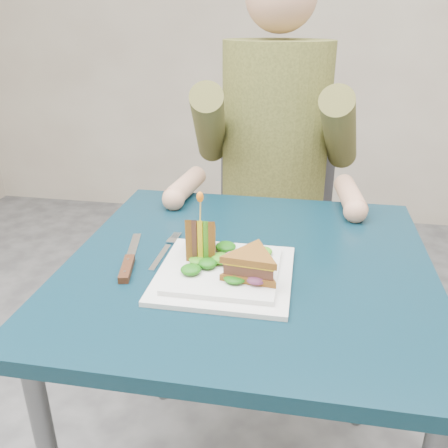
% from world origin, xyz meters
% --- Properties ---
extents(table, '(0.75, 0.75, 0.73)m').
position_xyz_m(table, '(0.00, 0.00, 0.65)').
color(table, '#08212E').
rests_on(table, ground).
extents(chair, '(0.42, 0.40, 0.93)m').
position_xyz_m(chair, '(0.00, 0.74, 0.54)').
color(chair, '#47474C').
rests_on(chair, ground).
extents(diner, '(0.54, 0.59, 0.74)m').
position_xyz_m(diner, '(-0.00, 0.62, 0.91)').
color(diner, brown).
rests_on(diner, chair).
extents(plate, '(0.26, 0.26, 0.02)m').
position_xyz_m(plate, '(-0.04, -0.07, 0.74)').
color(plate, white).
rests_on(plate, table).
extents(sandwich_flat, '(0.13, 0.13, 0.05)m').
position_xyz_m(sandwich_flat, '(0.02, -0.10, 0.78)').
color(sandwich_flat, brown).
rests_on(sandwich_flat, plate).
extents(sandwich_upright, '(0.08, 0.13, 0.13)m').
position_xyz_m(sandwich_upright, '(-0.10, -0.03, 0.78)').
color(sandwich_upright, brown).
rests_on(sandwich_upright, plate).
extents(fork, '(0.02, 0.18, 0.01)m').
position_xyz_m(fork, '(-0.18, 0.00, 0.73)').
color(fork, silver).
rests_on(fork, table).
extents(knife, '(0.07, 0.22, 0.02)m').
position_xyz_m(knife, '(-0.24, -0.07, 0.74)').
color(knife, silver).
rests_on(knife, table).
extents(toothpick, '(0.01, 0.01, 0.06)m').
position_xyz_m(toothpick, '(-0.10, -0.03, 0.85)').
color(toothpick, tan).
rests_on(toothpick, sandwich_upright).
extents(toothpick_frill, '(0.01, 0.01, 0.02)m').
position_xyz_m(toothpick_frill, '(-0.10, -0.03, 0.88)').
color(toothpick_frill, orange).
rests_on(toothpick_frill, sandwich_upright).
extents(lettuce_spill, '(0.15, 0.13, 0.02)m').
position_xyz_m(lettuce_spill, '(-0.03, -0.06, 0.76)').
color(lettuce_spill, '#337A14').
rests_on(lettuce_spill, plate).
extents(onion_ring, '(0.04, 0.04, 0.02)m').
position_xyz_m(onion_ring, '(-0.02, -0.07, 0.77)').
color(onion_ring, '#9E4C7A').
rests_on(onion_ring, plate).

